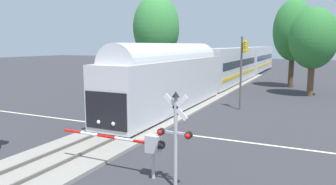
% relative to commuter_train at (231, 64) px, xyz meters
% --- Properties ---
extents(ground_plane, '(220.00, 220.00, 0.00)m').
position_rel_commuter_train_xyz_m(ground_plane, '(-0.00, -26.00, -2.73)').
color(ground_plane, '#333338').
extents(road_centre_stripe, '(44.00, 0.20, 0.01)m').
position_rel_commuter_train_xyz_m(road_centre_stripe, '(-0.00, -26.00, -2.73)').
color(road_centre_stripe, beige).
rests_on(road_centre_stripe, ground).
extents(railway_track, '(4.40, 80.00, 0.32)m').
position_rel_commuter_train_xyz_m(railway_track, '(-0.00, -26.00, -2.64)').
color(railway_track, gray).
rests_on(railway_track, ground).
extents(commuter_train, '(3.04, 61.77, 5.16)m').
position_rel_commuter_train_xyz_m(commuter_train, '(0.00, 0.00, 0.00)').
color(commuter_train, silver).
rests_on(commuter_train, railway_track).
extents(crossing_gate_near, '(5.13, 0.40, 1.80)m').
position_rel_commuter_train_xyz_m(crossing_gate_near, '(4.33, -32.40, -1.35)').
color(crossing_gate_near, '#B7B7BC').
rests_on(crossing_gate_near, ground).
extents(crossing_signal_mast, '(1.36, 0.44, 3.70)m').
position_rel_commuter_train_xyz_m(crossing_signal_mast, '(5.98, -32.87, -0.47)').
color(crossing_signal_mast, '#B2B2B7').
rests_on(crossing_signal_mast, ground).
extents(crossing_gate_far, '(5.44, 0.40, 1.80)m').
position_rel_commuter_train_xyz_m(crossing_gate_far, '(-4.27, -19.60, -1.35)').
color(crossing_gate_far, '#B7B7BC').
rests_on(crossing_gate_far, ground).
extents(traffic_signal_far_side, '(0.53, 0.38, 6.02)m').
position_rel_commuter_train_xyz_m(traffic_signal_far_side, '(5.14, -17.23, 1.29)').
color(traffic_signal_far_side, '#4C4C51').
rests_on(traffic_signal_far_side, ground).
extents(oak_far_right, '(4.82, 4.82, 9.16)m').
position_rel_commuter_train_xyz_m(oak_far_right, '(10.17, -6.96, 3.24)').
color(oak_far_right, brown).
rests_on(oak_far_right, ground).
extents(oak_behind_train, '(5.84, 5.84, 11.62)m').
position_rel_commuter_train_xyz_m(oak_behind_train, '(-8.01, -6.90, 4.72)').
color(oak_behind_train, brown).
rests_on(oak_behind_train, ground).
extents(elm_centre_background, '(4.89, 4.89, 10.91)m').
position_rel_commuter_train_xyz_m(elm_centre_background, '(7.80, -0.57, 4.36)').
color(elm_centre_background, '#4C3828').
rests_on(elm_centre_background, ground).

